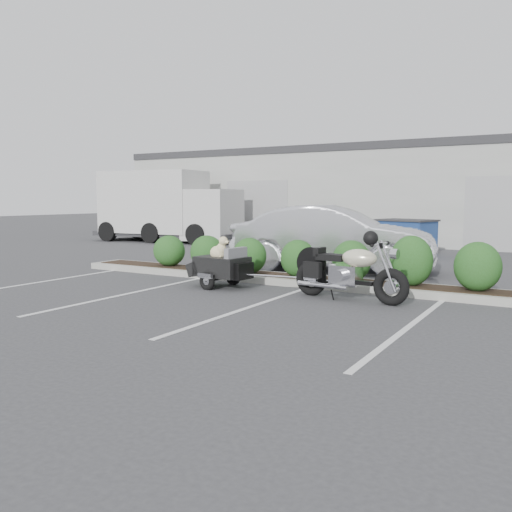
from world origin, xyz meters
The scene contains 8 objects.
ground centered at (0.00, 0.00, 0.00)m, with size 90.00×90.00×0.00m, color #38383A.
planter_kerb centered at (1.00, 2.20, 0.07)m, with size 12.00×1.00×0.15m, color #9E9E93.
building centered at (0.00, 17.00, 2.00)m, with size 26.00×10.00×4.00m, color #9EA099.
motorcycle centered at (2.41, 0.94, 0.52)m, with size 2.26×0.83×1.30m.
pet_trailer centered at (-0.38, 0.96, 0.45)m, with size 1.82×1.03×1.08m.
sedan centered at (0.60, 4.58, 0.83)m, with size 1.76×5.04×1.66m, color silver.
dumpster centered at (1.16, 9.37, 0.59)m, with size 2.04×1.68×1.16m.
delivery_truck centered at (-9.06, 9.74, 1.43)m, with size 6.69×2.82×2.98m.
Camera 1 is at (5.87, -8.25, 1.84)m, focal length 38.00 mm.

